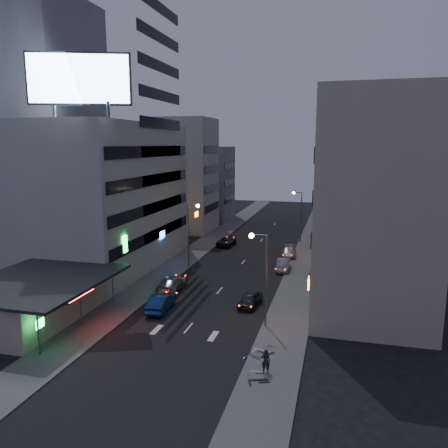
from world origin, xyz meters
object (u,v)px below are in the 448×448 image
(parked_car_right_far, at_px, (289,252))
(road_car_blue, at_px, (161,302))
(road_car_silver, at_px, (172,283))
(parked_car_right_near, at_px, (250,299))
(scooter_black_b, at_px, (276,346))
(parked_car_right_mid, at_px, (283,265))
(person, at_px, (266,361))
(parked_car_left, at_px, (227,241))
(scooter_black_a, at_px, (268,370))
(scooter_silver_b, at_px, (272,344))
(scooter_blue, at_px, (262,351))
(scooter_silver_a, at_px, (264,364))

(parked_car_right_far, distance_m, road_car_blue, 24.92)
(parked_car_right_far, relative_size, road_car_silver, 0.84)
(parked_car_right_near, relative_size, scooter_black_b, 2.34)
(parked_car_right_mid, relative_size, person, 2.54)
(road_car_blue, height_order, person, person)
(parked_car_left, bearing_deg, parked_car_right_mid, 133.76)
(road_car_blue, distance_m, scooter_black_a, 15.29)
(scooter_black_b, height_order, scooter_silver_b, scooter_silver_b)
(person, height_order, scooter_blue, person)
(parked_car_right_far, relative_size, scooter_black_a, 2.26)
(parked_car_right_near, relative_size, parked_car_left, 0.82)
(person, relative_size, scooter_silver_a, 1.05)
(scooter_black_a, relative_size, scooter_silver_b, 0.99)
(person, bearing_deg, scooter_silver_a, -40.99)
(parked_car_left, xyz_separation_m, scooter_silver_b, (12.19, -33.52, 0.07))
(parked_car_left, relative_size, scooter_silver_b, 2.38)
(parked_car_right_mid, xyz_separation_m, road_car_blue, (-9.46, -16.17, 0.07))
(parked_car_right_mid, distance_m, scooter_blue, 23.19)
(parked_car_left, distance_m, scooter_black_b, 35.73)
(road_car_silver, relative_size, person, 3.24)
(parked_car_right_near, xyz_separation_m, road_car_blue, (-7.93, -3.25, 0.10))
(parked_car_right_far, xyz_separation_m, scooter_black_b, (2.26, -28.99, -0.02))
(road_car_silver, bearing_deg, scooter_blue, 131.53)
(road_car_silver, bearing_deg, scooter_silver_a, 128.63)
(parked_car_left, height_order, road_car_silver, road_car_silver)
(road_car_silver, bearing_deg, parked_car_right_mid, -137.27)
(road_car_blue, height_order, scooter_blue, road_car_blue)
(parked_car_right_mid, distance_m, parked_car_left, 15.27)
(parked_car_left, bearing_deg, scooter_silver_a, 110.29)
(parked_car_left, height_order, road_car_blue, road_car_blue)
(parked_car_right_far, height_order, scooter_silver_a, parked_car_right_far)
(road_car_silver, bearing_deg, scooter_black_a, 127.95)
(parked_car_right_far, distance_m, scooter_black_b, 29.08)
(scooter_black_a, relative_size, scooter_blue, 1.25)
(parked_car_right_far, distance_m, road_car_silver, 20.36)
(scooter_silver_b, bearing_deg, scooter_silver_a, -170.58)
(person, bearing_deg, scooter_silver_b, -89.88)
(parked_car_right_far, height_order, road_car_blue, road_car_blue)
(parked_car_left, relative_size, person, 2.91)
(road_car_silver, bearing_deg, road_car_blue, 99.36)
(road_car_silver, height_order, scooter_blue, road_car_silver)
(scooter_black_a, bearing_deg, scooter_blue, -1.48)
(parked_car_left, distance_m, scooter_silver_b, 35.66)
(scooter_silver_a, height_order, scooter_black_b, scooter_black_b)
(parked_car_right_mid, bearing_deg, scooter_blue, -90.34)
(scooter_black_a, bearing_deg, road_car_silver, 20.38)
(parked_car_left, distance_m, road_car_blue, 27.58)
(parked_car_right_far, height_order, scooter_silver_b, scooter_silver_b)
(parked_car_right_near, height_order, scooter_black_b, parked_car_right_near)
(scooter_black_b, xyz_separation_m, scooter_silver_b, (-0.25, -0.02, 0.10))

